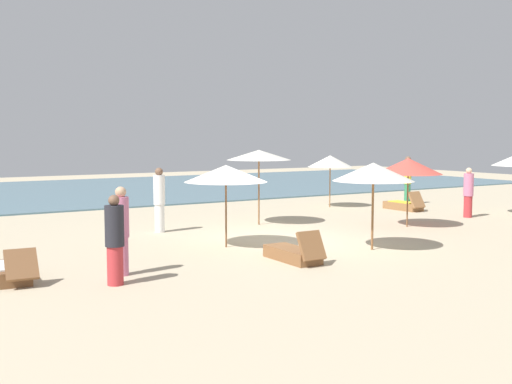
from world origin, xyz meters
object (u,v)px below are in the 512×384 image
(umbrella_7, at_px, (226,174))
(person_0, at_px, (115,240))
(umbrella_0, at_px, (373,172))
(person_1, at_px, (159,199))
(person_4, at_px, (468,192))
(person_5, at_px, (408,179))
(lounger_0, at_px, (12,271))
(umbrella_3, at_px, (259,155))
(umbrella_5, at_px, (408,166))
(lounger_3, at_px, (404,205))
(lounger_2, at_px, (294,254))
(person_2, at_px, (121,230))
(umbrella_1, at_px, (330,161))

(umbrella_7, bearing_deg, person_0, -146.92)
(umbrella_0, relative_size, person_1, 1.14)
(umbrella_7, xyz_separation_m, person_4, (9.69, 0.67, -0.98))
(umbrella_7, height_order, person_5, umbrella_7)
(umbrella_0, height_order, person_0, umbrella_0)
(lounger_0, xyz_separation_m, person_1, (4.72, 4.10, 0.77))
(umbrella_0, height_order, person_4, umbrella_0)
(umbrella_3, height_order, umbrella_5, umbrella_3)
(umbrella_3, xyz_separation_m, umbrella_7, (-2.75, -2.92, -0.33))
(umbrella_3, height_order, umbrella_7, umbrella_3)
(umbrella_0, height_order, umbrella_5, umbrella_0)
(umbrella_5, relative_size, lounger_3, 1.25)
(lounger_3, relative_size, person_1, 0.90)
(lounger_2, xyz_separation_m, person_0, (-4.08, -0.06, 0.67))
(person_0, relative_size, person_5, 0.87)
(umbrella_0, distance_m, person_2, 6.22)
(umbrella_3, relative_size, umbrella_7, 1.13)
(umbrella_5, xyz_separation_m, lounger_2, (-5.90, -2.47, -1.67))
(umbrella_7, relative_size, person_5, 1.06)
(lounger_2, xyz_separation_m, person_2, (-3.71, 0.64, 0.73))
(person_1, bearing_deg, person_0, -120.01)
(lounger_2, height_order, lounger_3, lounger_2)
(umbrella_3, distance_m, person_5, 8.28)
(lounger_3, bearing_deg, person_0, -156.37)
(umbrella_1, xyz_separation_m, umbrella_3, (-4.84, -2.60, 0.39))
(lounger_0, height_order, lounger_3, lounger_3)
(lounger_3, xyz_separation_m, person_4, (0.32, -2.65, 0.68))
(umbrella_3, relative_size, person_2, 1.31)
(umbrella_1, distance_m, umbrella_3, 5.50)
(person_1, bearing_deg, person_5, 7.47)
(umbrella_5, distance_m, person_2, 9.83)
(lounger_0, bearing_deg, person_4, 6.42)
(person_5, bearing_deg, person_0, -154.29)
(umbrella_3, height_order, person_5, umbrella_3)
(umbrella_1, distance_m, person_0, 13.75)
(umbrella_7, distance_m, lounger_3, 10.08)
(umbrella_0, xyz_separation_m, person_1, (-3.33, 5.26, -0.95))
(lounger_3, xyz_separation_m, person_2, (-12.63, -4.99, 0.73))
(umbrella_3, xyz_separation_m, person_2, (-6.01, -4.58, -1.26))
(umbrella_1, height_order, umbrella_5, umbrella_5)
(lounger_0, distance_m, person_1, 6.30)
(lounger_2, distance_m, person_0, 4.14)
(umbrella_3, height_order, lounger_3, umbrella_3)
(umbrella_7, relative_size, lounger_0, 1.19)
(lounger_0, distance_m, person_5, 16.95)
(umbrella_0, relative_size, lounger_0, 1.22)
(lounger_3, bearing_deg, umbrella_7, -160.48)
(umbrella_3, height_order, person_0, umbrella_3)
(umbrella_0, bearing_deg, person_2, 175.38)
(lounger_2, distance_m, person_4, 9.73)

